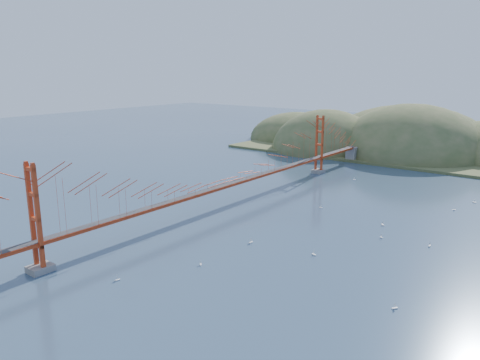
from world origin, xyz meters
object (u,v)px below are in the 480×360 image
Objects in this scene: bridge at (224,162)px; sailboat_2 at (314,254)px; sailboat_0 at (251,242)px; sailboat_1 at (381,237)px.

bridge reaches higher than sailboat_2.
sailboat_0 is (12.49, -10.06, -6.85)m from bridge.
sailboat_0 is at bearing -136.00° from sailboat_1.
bridge is 17.44m from sailboat_0.
sailboat_2 is (-3.95, -10.12, 0.01)m from sailboat_1.
sailboat_0 is 8.04m from sailboat_2.
bridge reaches higher than sailboat_0.
sailboat_0 reaches higher than sailboat_1.
sailboat_1 is 10.87m from sailboat_2.
bridge is 23.24m from sailboat_2.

